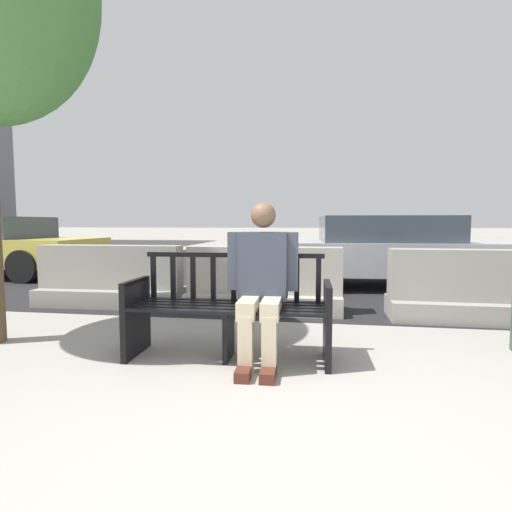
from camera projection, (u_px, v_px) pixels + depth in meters
The scene contains 8 objects.
ground_plane at pixel (276, 459), 1.94m from camera, with size 200.00×200.00×0.00m, color gray.
street_asphalt at pixel (311, 267), 10.51m from camera, with size 120.00×12.00×0.01m, color black.
street_bench at pixel (229, 312), 3.38m from camera, with size 1.70×0.57×0.88m.
seated_person at pixel (262, 279), 3.26m from camera, with size 0.58×0.73×1.31m.
jersey_barrier_centre at pixel (264, 285), 5.19m from camera, with size 2.00×0.68×0.84m.
jersey_barrier_left at pixel (111, 281), 5.56m from camera, with size 2.01×0.72×0.84m.
jersey_barrier_right at pixel (478, 292), 4.65m from camera, with size 2.01×0.71×0.84m.
car_sedan_mid at pixel (392, 250), 7.20m from camera, with size 4.60×2.18×1.27m.
Camera 1 is at (0.19, -1.84, 1.14)m, focal length 28.00 mm.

